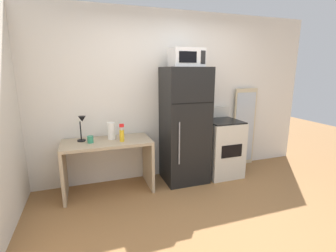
% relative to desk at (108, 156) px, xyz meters
% --- Properties ---
extents(ground_plane, '(12.00, 12.00, 0.00)m').
position_rel_desk_xyz_m(ground_plane, '(1.07, -1.34, -0.53)').
color(ground_plane, olive).
extents(wall_back_white, '(5.00, 0.10, 2.60)m').
position_rel_desk_xyz_m(wall_back_white, '(1.07, 0.36, 0.77)').
color(wall_back_white, silver).
rests_on(wall_back_white, ground).
extents(desk, '(1.21, 0.59, 0.75)m').
position_rel_desk_xyz_m(desk, '(0.00, 0.00, 0.00)').
color(desk, tan).
rests_on(desk, ground).
extents(desk_lamp, '(0.14, 0.12, 0.35)m').
position_rel_desk_xyz_m(desk_lamp, '(-0.31, 0.09, 0.46)').
color(desk_lamp, black).
rests_on(desk_lamp, desk).
extents(paper_towel_roll, '(0.11, 0.11, 0.24)m').
position_rel_desk_xyz_m(paper_towel_roll, '(0.08, 0.08, 0.34)').
color(paper_towel_roll, white).
rests_on(paper_towel_roll, desk).
extents(coffee_mug, '(0.08, 0.08, 0.09)m').
position_rel_desk_xyz_m(coffee_mug, '(-0.22, -0.02, 0.27)').
color(coffee_mug, '#338C66').
rests_on(coffee_mug, desk).
extents(spray_bottle, '(0.06, 0.06, 0.25)m').
position_rel_desk_xyz_m(spray_bottle, '(0.20, -0.09, 0.32)').
color(spray_bottle, yellow).
rests_on(spray_bottle, desk).
extents(refrigerator, '(0.65, 0.61, 1.76)m').
position_rel_desk_xyz_m(refrigerator, '(1.17, 0.00, 0.35)').
color(refrigerator, black).
rests_on(refrigerator, ground).
extents(microwave, '(0.46, 0.35, 0.26)m').
position_rel_desk_xyz_m(microwave, '(1.17, -0.02, 1.36)').
color(microwave, silver).
rests_on(microwave, refrigerator).
extents(oven_range, '(0.56, 0.61, 1.10)m').
position_rel_desk_xyz_m(oven_range, '(1.84, -0.00, -0.06)').
color(oven_range, beige).
rests_on(oven_range, ground).
extents(leaning_mirror, '(0.44, 0.03, 1.40)m').
position_rel_desk_xyz_m(leaning_mirror, '(2.45, 0.25, 0.17)').
color(leaning_mirror, '#C6B793').
rests_on(leaning_mirror, ground).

